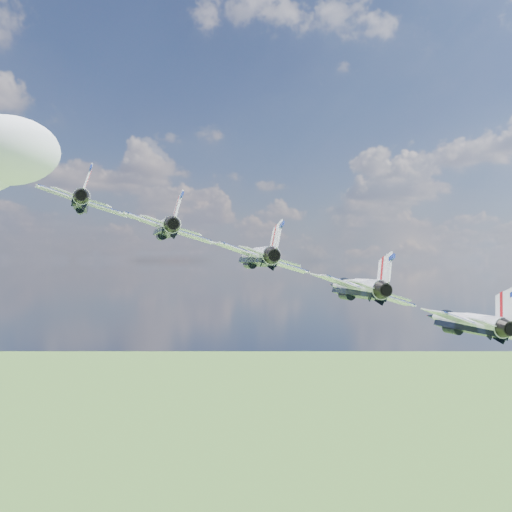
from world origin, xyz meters
TOP-DOWN VIEW (x-y plane):
  - jet_0 at (-13.18, 18.53)m, footprint 17.12×19.68m
  - jet_1 at (-5.82, 9.25)m, footprint 17.12×19.68m
  - jet_2 at (1.54, -0.03)m, footprint 17.12×19.68m
  - jet_3 at (8.90, -9.31)m, footprint 17.12×19.68m
  - jet_4 at (16.26, -18.59)m, footprint 17.12×19.68m

SIDE VIEW (x-z plane):
  - jet_4 at x=16.26m, z-range 130.57..138.66m
  - jet_3 at x=8.90m, z-range 134.18..142.26m
  - jet_2 at x=1.54m, z-range 137.78..145.86m
  - jet_1 at x=-5.82m, z-range 141.38..149.47m
  - jet_0 at x=-13.18m, z-range 144.98..153.07m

